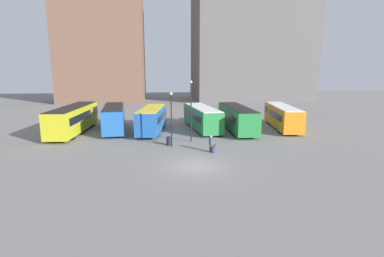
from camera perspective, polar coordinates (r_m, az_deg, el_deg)
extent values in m
plane|color=slate|center=(24.17, 0.79, -7.14)|extent=(160.00, 160.00, 0.00)
cube|color=brown|center=(77.67, -16.97, 18.00)|extent=(19.57, 14.00, 34.99)
cube|color=#5B5656|center=(79.69, 11.06, 15.96)|extent=(28.21, 17.97, 29.14)
cube|color=gold|center=(39.12, -21.65, 1.73)|extent=(3.43, 12.13, 2.85)
cube|color=black|center=(43.68, -19.59, 3.25)|extent=(2.77, 2.38, 1.08)
cube|color=black|center=(38.07, -22.22, 1.99)|extent=(3.15, 7.83, 0.86)
cube|color=black|center=(38.93, -21.81, 3.86)|extent=(3.21, 11.88, 0.08)
cylinder|color=black|center=(42.78, -19.92, 0.98)|extent=(2.55, 1.24, 1.07)
cylinder|color=black|center=(35.90, -23.44, -1.12)|extent=(2.55, 1.24, 1.07)
cube|color=#1E56A3|center=(38.90, -14.63, 2.00)|extent=(3.45, 10.18, 2.75)
cube|color=black|center=(42.90, -14.46, 3.29)|extent=(2.65, 2.08, 1.05)
cube|color=black|center=(37.96, -14.71, 2.30)|extent=(3.11, 6.61, 0.83)
cube|color=black|center=(38.71, -14.73, 4.07)|extent=(3.24, 9.96, 0.08)
cylinder|color=black|center=(42.13, -14.41, 1.10)|extent=(2.43, 1.23, 0.99)
cylinder|color=black|center=(36.06, -14.72, -0.57)|extent=(2.43, 1.23, 0.99)
cube|color=#1E56A3|center=(37.00, -7.67, 1.76)|extent=(3.70, 9.33, 2.63)
cube|color=black|center=(40.59, -6.84, 3.07)|extent=(2.71, 2.01, 1.00)
cube|color=black|center=(36.16, -7.89, 2.06)|extent=(3.28, 6.10, 0.79)
cube|color=yellow|center=(36.81, -7.72, 3.84)|extent=(3.48, 9.12, 0.08)
cylinder|color=black|center=(39.92, -6.99, 0.91)|extent=(2.49, 1.42, 1.10)
cylinder|color=black|center=(34.47, -8.37, -0.75)|extent=(2.49, 1.42, 1.10)
cube|color=#237A38|center=(38.52, 1.89, 2.11)|extent=(3.78, 10.64, 2.58)
cube|color=black|center=(42.57, 0.37, 3.41)|extent=(2.77, 2.21, 0.98)
cube|color=black|center=(37.58, 2.27, 2.37)|extent=(3.35, 6.93, 0.77)
cube|color=white|center=(38.34, 1.90, 4.07)|extent=(3.55, 10.41, 0.08)
cylinder|color=black|center=(41.78, 0.71, 1.31)|extent=(2.51, 1.20, 0.91)
cylinder|color=black|center=(35.66, 3.24, -0.41)|extent=(2.51, 1.20, 0.91)
cube|color=#237A38|center=(38.29, 8.56, 2.04)|extent=(2.68, 11.37, 2.64)
cube|color=black|center=(42.71, 7.03, 3.46)|extent=(2.64, 2.10, 1.00)
cube|color=black|center=(37.26, 8.96, 2.29)|extent=(2.67, 7.28, 0.79)
cube|color=black|center=(38.10, 8.62, 4.06)|extent=(2.47, 11.14, 0.08)
cylinder|color=black|center=(41.84, 7.32, 1.33)|extent=(2.49, 1.06, 1.04)
cylinder|color=black|center=(35.14, 9.92, -0.62)|extent=(2.49, 1.06, 1.04)
cube|color=orange|center=(41.00, 16.84, 2.20)|extent=(3.94, 10.97, 2.61)
cube|color=black|center=(45.17, 15.44, 3.48)|extent=(2.73, 2.30, 0.99)
cube|color=black|center=(40.03, 17.22, 2.45)|extent=(3.42, 7.15, 0.78)
cube|color=white|center=(40.82, 16.95, 4.07)|extent=(3.71, 10.73, 0.08)
cylinder|color=black|center=(44.35, 15.67, 1.47)|extent=(2.45, 1.24, 0.92)
cylinder|color=black|center=(38.02, 18.03, -0.22)|extent=(2.45, 1.24, 0.92)
cylinder|color=#4C3828|center=(28.23, 3.46, -3.71)|extent=(0.14, 0.14, 0.71)
cylinder|color=#4C3828|center=(28.25, 3.78, -3.70)|extent=(0.14, 0.14, 0.71)
cylinder|color=#334766|center=(28.08, 3.64, -2.39)|extent=(0.41, 0.41, 0.62)
sphere|color=beige|center=(27.98, 3.65, -1.54)|extent=(0.23, 0.23, 0.23)
cube|color=#334CB2|center=(27.87, 4.27, -4.06)|extent=(0.22, 0.44, 0.59)
cube|color=black|center=(27.61, 4.33, -3.29)|extent=(0.12, 0.03, 0.26)
cylinder|color=black|center=(31.58, -0.18, 3.03)|extent=(0.12, 0.12, 6.26)
sphere|color=beige|center=(31.29, -0.18, 8.86)|extent=(0.28, 0.28, 0.28)
cylinder|color=black|center=(29.54, -3.94, 1.42)|extent=(0.12, 0.12, 5.22)
sphere|color=beige|center=(29.20, -4.01, 6.63)|extent=(0.28, 0.28, 0.28)
cylinder|color=black|center=(30.70, -4.41, -2.38)|extent=(0.52, 0.52, 0.85)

